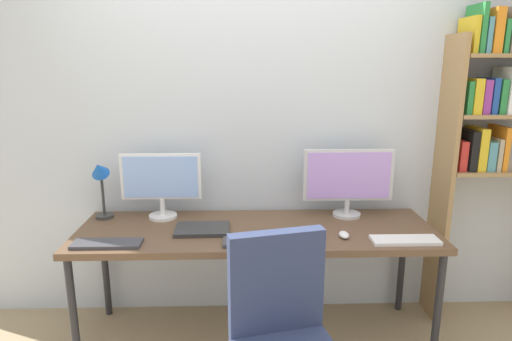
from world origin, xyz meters
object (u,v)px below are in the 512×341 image
desk (256,236)px  keyboard_right (405,240)px  bookshelf (501,126)px  keyboard_center (257,242)px  monitor_right (348,179)px  monitor_left (161,181)px  mouse_left_side (304,241)px  laptop_closed (202,229)px  keyboard_left (107,244)px  desk_lamp (100,179)px  mouse_right_side (344,235)px

desk → keyboard_right: size_ratio=5.74×
bookshelf → keyboard_center: bookshelf is taller
bookshelf → monitor_right: (-0.97, -0.02, -0.33)m
monitor_left → mouse_left_side: bearing=-27.7°
bookshelf → mouse_left_side: bookshelf is taller
monitor_right → keyboard_center: size_ratio=1.51×
desk → keyboard_right: bearing=-15.5°
keyboard_right → mouse_left_side: mouse_left_side is taller
monitor_right → laptop_closed: monitor_right is taller
monitor_left → keyboard_left: (-0.23, -0.44, -0.23)m
bookshelf → keyboard_right: (-0.74, -0.46, -0.58)m
laptop_closed → keyboard_right: bearing=-10.8°
desk_lamp → mouse_right_side: size_ratio=4.18×
monitor_left → keyboard_left: bearing=-117.3°
bookshelf → keyboard_left: bookshelf is taller
desk_lamp → keyboard_right: size_ratio=1.07×
bookshelf → mouse_right_side: bookshelf is taller
mouse_right_side → laptop_closed: (-0.82, 0.12, -0.00)m
keyboard_center → laptop_closed: bearing=148.7°
keyboard_center → mouse_right_side: 0.51m
desk_lamp → keyboard_left: bearing=-70.7°
keyboard_left → keyboard_center: 0.83m
mouse_right_side → keyboard_right: bearing=-12.9°
monitor_right → mouse_right_side: (-0.10, -0.37, -0.23)m
keyboard_right → keyboard_center: bearing=180.0°
keyboard_left → monitor_right: bearing=17.2°
desk_lamp → keyboard_left: 0.52m
desk → monitor_right: (0.60, 0.21, 0.30)m
keyboard_left → laptop_closed: 0.54m
mouse_left_side → laptop_closed: (-0.58, 0.21, -0.00)m
keyboard_right → mouse_left_side: 0.57m
desk_lamp → monitor_right: bearing=0.5°
monitor_right → keyboard_center: 0.78m
keyboard_left → mouse_right_side: bearing=3.2°
keyboard_center → keyboard_right: size_ratio=1.02×
monitor_right → laptop_closed: 0.98m
bookshelf → monitor_right: bearing=-179.0°
monitor_left → keyboard_center: bearing=-36.4°
desk → monitor_right: bearing=19.5°
desk_lamp → keyboard_center: (0.98, -0.43, -0.26)m
keyboard_left → keyboard_center: same height
bookshelf → mouse_left_side: 1.50m
keyboard_center → monitor_left: bearing=143.6°
bookshelf → desk: bearing=-171.7°
desk_lamp → mouse_left_side: size_ratio=4.18×
keyboard_right → monitor_left: bearing=162.8°
mouse_right_side → desk_lamp: bearing=166.6°
desk → bookshelf: bearing=8.3°
keyboard_left → keyboard_right: same height
desk → mouse_right_side: 0.53m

